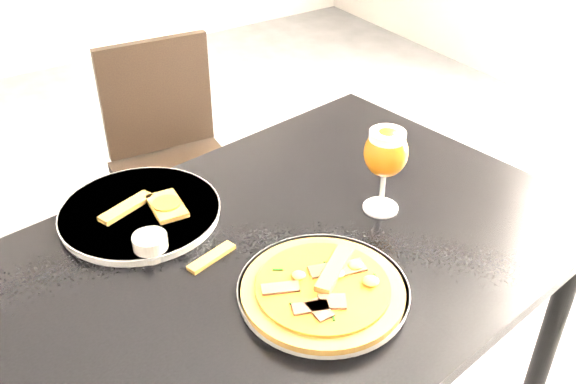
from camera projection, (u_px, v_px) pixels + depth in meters
dining_table at (286, 283)px, 1.30m from camera, size 1.30×0.97×0.75m
chair_far at (174, 160)px, 2.10m from camera, size 0.41×0.41×0.82m
plate_main at (323, 291)px, 1.13m from camera, size 0.35×0.35×0.02m
pizza at (323, 288)px, 1.11m from camera, size 0.29×0.29×0.03m
plate_second at (140, 213)px, 1.33m from camera, size 0.45×0.45×0.02m
crust_scraps at (153, 206)px, 1.32m from camera, size 0.17×0.13×0.01m
loose_crust at (212, 257)px, 1.22m from camera, size 0.11×0.05×0.01m
sauce_cup at (150, 244)px, 1.22m from camera, size 0.07×0.07×0.04m
beer_glass at (386, 153)px, 1.28m from camera, size 0.09×0.09×0.19m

